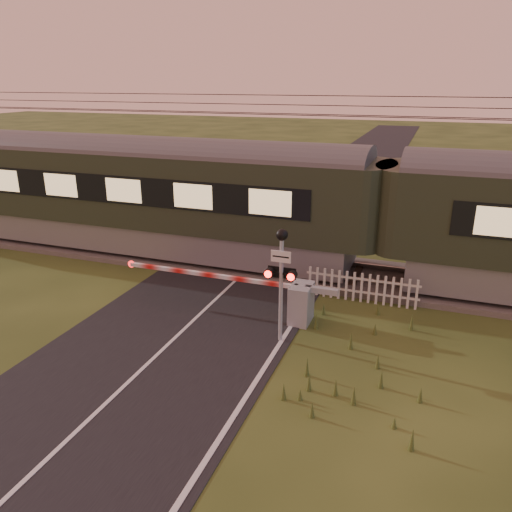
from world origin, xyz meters
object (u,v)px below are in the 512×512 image
at_px(picket_fence, 362,287).
at_px(boom_gate, 291,300).
at_px(crossing_signal, 281,266).
at_px(train, 383,214).

bearing_deg(picket_fence, boom_gate, -131.12).
bearing_deg(picket_fence, crossing_signal, -117.10).
bearing_deg(train, picket_fence, -98.09).
height_order(train, crossing_signal, train).
relative_size(crossing_signal, picket_fence, 0.88).
relative_size(train, crossing_signal, 14.71).
height_order(boom_gate, crossing_signal, crossing_signal).
distance_m(train, picket_fence, 2.71).
xyz_separation_m(boom_gate, picket_fence, (1.71, 1.96, -0.15)).
relative_size(train, picket_fence, 12.93).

